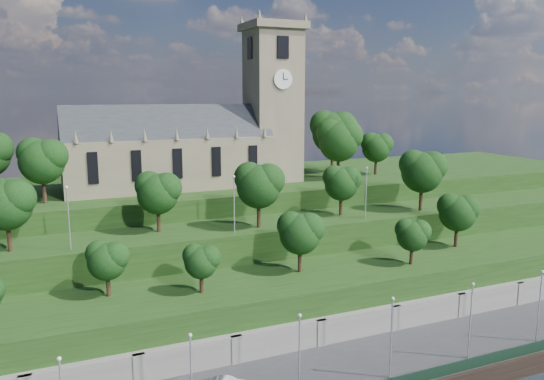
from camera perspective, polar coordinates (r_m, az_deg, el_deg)
name	(u,v)px	position (r m, az deg, el deg)	size (l,w,h in m)	color
retaining_wall	(278,346)	(60.48, 0.60, -16.47)	(160.00, 2.10, 5.00)	slate
embankment_lower	(257,313)	(64.88, -1.59, -13.07)	(160.00, 12.00, 8.00)	#193612
embankment_upper	(228,269)	(73.83, -4.77, -8.47)	(160.00, 10.00, 12.00)	#193612
hilltop	(189,224)	(92.80, -8.88, -3.65)	(160.00, 32.00, 15.00)	#193612
church	(198,139)	(86.69, -7.99, 5.47)	(38.60, 12.35, 27.60)	#6E644D
trees_lower	(312,235)	(65.44, 4.31, -4.85)	(64.69, 8.62, 7.79)	black
trees_upper	(262,183)	(71.54, -1.06, 0.75)	(63.62, 8.80, 9.37)	black
trees_hilltop	(221,143)	(87.13, -5.46, 5.07)	(75.68, 16.91, 11.66)	black
lamp_posts_promenade	(299,351)	(50.10, 2.96, -16.93)	(60.36, 0.36, 8.46)	#B2B2B7
lamp_posts_upper	(234,199)	(68.37, -4.10, -1.01)	(40.36, 0.36, 7.48)	#B2B2B7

